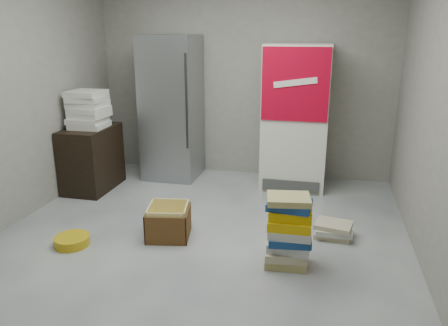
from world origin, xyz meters
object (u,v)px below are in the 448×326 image
(wood_shelf, at_px, (92,158))
(steel_fridge, at_px, (172,108))
(coke_cooler, at_px, (296,117))
(cardboard_box, at_px, (169,224))
(phonebook_stack_main, at_px, (289,231))

(wood_shelf, bearing_deg, steel_fridge, 41.31)
(coke_cooler, distance_m, cardboard_box, 2.23)
(steel_fridge, xyz_separation_m, wood_shelf, (-0.83, -0.73, -0.55))
(steel_fridge, distance_m, coke_cooler, 1.65)
(steel_fridge, height_order, cardboard_box, steel_fridge)
(phonebook_stack_main, distance_m, cardboard_box, 1.24)
(wood_shelf, relative_size, phonebook_stack_main, 1.25)
(steel_fridge, distance_m, cardboard_box, 2.07)
(coke_cooler, relative_size, wood_shelf, 2.25)
(wood_shelf, bearing_deg, phonebook_stack_main, -27.49)
(coke_cooler, xyz_separation_m, phonebook_stack_main, (0.13, -2.08, -0.58))
(phonebook_stack_main, bearing_deg, coke_cooler, 92.79)
(wood_shelf, xyz_separation_m, phonebook_stack_main, (2.61, -1.36, -0.08))
(cardboard_box, bearing_deg, phonebook_stack_main, -23.91)
(steel_fridge, bearing_deg, coke_cooler, -0.18)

